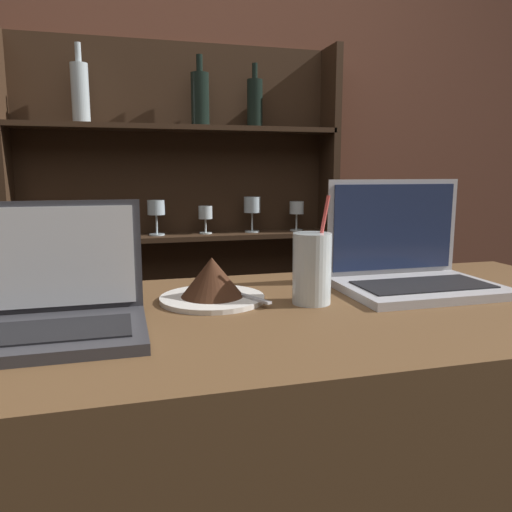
{
  "coord_description": "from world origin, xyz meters",
  "views": [
    {
      "loc": [
        -0.19,
        -0.55,
        1.23
      ],
      "look_at": [
        0.05,
        0.36,
        1.07
      ],
      "focal_mm": 35.0,
      "sensor_mm": 36.0,
      "label": 1
    }
  ],
  "objects_px": {
    "laptop_far": "(410,265)",
    "cake_plate": "(212,283)",
    "laptop_near": "(42,307)",
    "water_glass": "(312,268)"
  },
  "relations": [
    {
      "from": "laptop_near",
      "to": "laptop_far",
      "type": "bearing_deg",
      "value": 10.12
    },
    {
      "from": "water_glass",
      "to": "cake_plate",
      "type": "bearing_deg",
      "value": 159.87
    },
    {
      "from": "laptop_far",
      "to": "cake_plate",
      "type": "distance_m",
      "value": 0.45
    },
    {
      "from": "cake_plate",
      "to": "water_glass",
      "type": "xyz_separation_m",
      "value": [
        0.19,
        -0.07,
        0.03
      ]
    },
    {
      "from": "laptop_near",
      "to": "laptop_far",
      "type": "distance_m",
      "value": 0.76
    },
    {
      "from": "laptop_near",
      "to": "laptop_far",
      "type": "xyz_separation_m",
      "value": [
        0.75,
        0.13,
        0.01
      ]
    },
    {
      "from": "cake_plate",
      "to": "water_glass",
      "type": "height_order",
      "value": "water_glass"
    },
    {
      "from": "laptop_far",
      "to": "cake_plate",
      "type": "relative_size",
      "value": 1.57
    },
    {
      "from": "laptop_near",
      "to": "water_glass",
      "type": "xyz_separation_m",
      "value": [
        0.49,
        0.07,
        0.03
      ]
    },
    {
      "from": "cake_plate",
      "to": "water_glass",
      "type": "bearing_deg",
      "value": -20.13
    }
  ]
}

